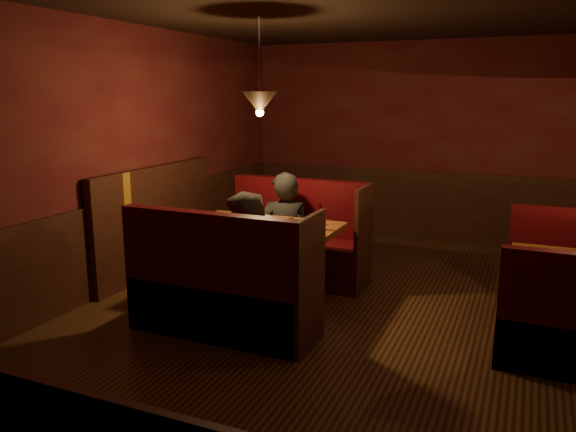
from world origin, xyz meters
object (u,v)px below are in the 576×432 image
at_px(main_table, 263,243).
at_px(diner_b, 249,243).
at_px(main_bench_far, 297,248).
at_px(diner_a, 285,214).
at_px(main_bench_near, 221,296).

distance_m(main_table, diner_b, 0.66).
bearing_deg(main_bench_far, diner_a, -100.56).
xyz_separation_m(main_bench_near, diner_b, (0.15, 0.27, 0.44)).
height_order(main_bench_near, diner_b, diner_b).
distance_m(main_bench_far, diner_a, 0.52).
relative_size(main_bench_far, diner_a, 1.04).
xyz_separation_m(main_table, diner_a, (-0.03, 0.62, 0.18)).
height_order(main_table, diner_b, diner_b).
bearing_deg(main_bench_far, main_table, -91.15).
bearing_deg(main_bench_near, main_table, 91.15).
relative_size(main_bench_far, diner_b, 1.05).
height_order(main_bench_far, main_bench_near, same).
bearing_deg(diner_b, main_table, 112.68).
relative_size(main_table, main_bench_near, 0.91).
height_order(main_bench_far, diner_b, diner_b).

